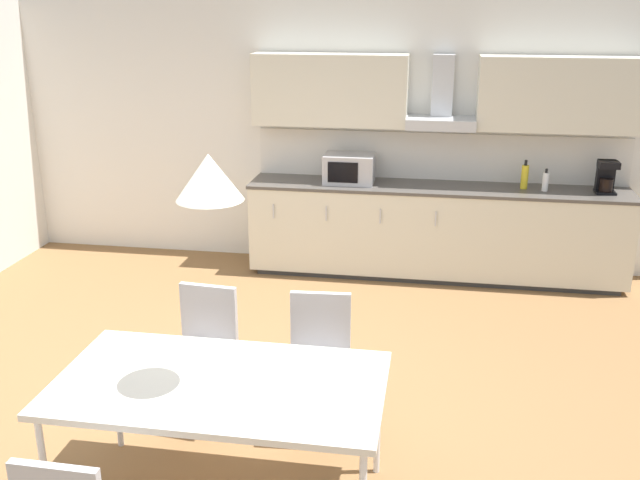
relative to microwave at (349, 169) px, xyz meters
The scene contains 13 objects.
ground_plane 2.85m from the microwave, 97.57° to the right, with size 9.27×8.76×0.02m, color brown.
wall_back 0.55m from the microwave, 135.43° to the left, with size 7.42×0.10×2.60m, color silver.
kitchen_counter 1.04m from the microwave, ahead, with size 3.62×0.61×0.91m.
backsplash_tile 0.90m from the microwave, 18.31° to the left, with size 3.60×0.02×0.46m, color silver.
upper_wall_cabinets 1.13m from the microwave, ahead, with size 3.60×0.40×0.67m.
microwave is the anchor object (origin of this frame).
coffee_maker 2.38m from the microwave, ahead, with size 0.18×0.19×0.30m.
bottle_white 1.84m from the microwave, ahead, with size 0.06×0.06×0.21m.
bottle_yellow 1.66m from the microwave, ahead, with size 0.07×0.07×0.27m.
dining_table 3.64m from the microwave, 93.24° to the right, with size 1.69×0.92×0.75m.
chair_far_left 2.88m from the microwave, 101.76° to the right, with size 0.43×0.43×0.87m.
chair_far_right 2.83m from the microwave, 86.50° to the right, with size 0.43×0.43×0.87m.
pendant_lamp 3.71m from the microwave, 93.24° to the right, with size 0.32×0.32×0.22m, color silver.
Camera 1 is at (1.18, -4.09, 2.60)m, focal length 40.00 mm.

